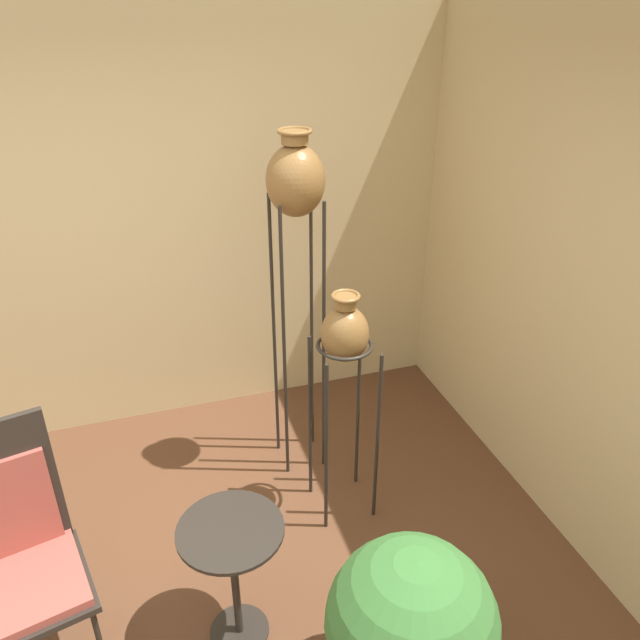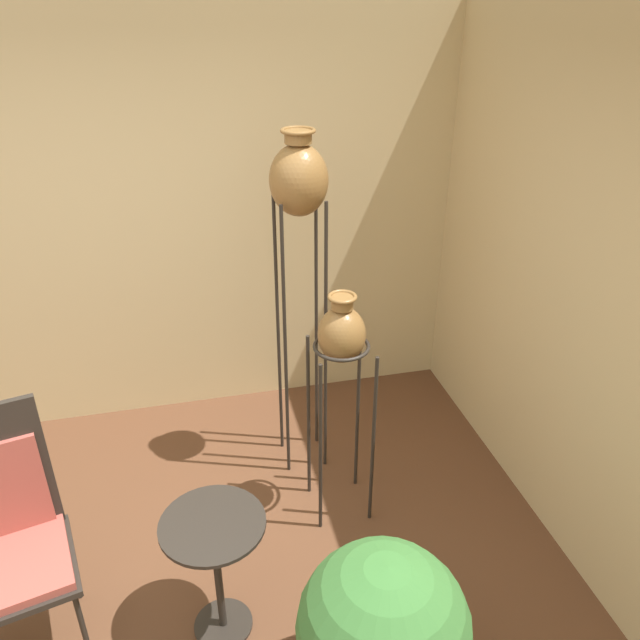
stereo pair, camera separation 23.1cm
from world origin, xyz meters
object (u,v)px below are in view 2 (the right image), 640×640
object	(u,v)px
vase_stand_medium	(342,342)
potted_plant	(383,637)
vase_stand_tall	(299,191)
side_table	(216,553)
chair	(5,530)

from	to	relation	value
vase_stand_medium	potted_plant	size ratio (longest dim) A/B	1.58
vase_stand_tall	vase_stand_medium	size ratio (longest dim) A/B	1.52
side_table	potted_plant	world-z (taller)	potted_plant
chair	vase_stand_medium	bearing A→B (deg)	2.84
chair	potted_plant	xyz separation A→B (m)	(1.45, -0.73, -0.17)
vase_stand_tall	chair	bearing A→B (deg)	-147.75
vase_stand_tall	side_table	xyz separation A→B (m)	(-0.63, -1.12, -1.27)
vase_stand_tall	vase_stand_medium	distance (m)	0.82
side_table	potted_plant	distance (m)	0.81
vase_stand_tall	potted_plant	distance (m)	2.10
chair	potted_plant	world-z (taller)	chair
vase_stand_medium	side_table	size ratio (longest dim) A/B	2.03
vase_stand_tall	potted_plant	size ratio (longest dim) A/B	2.39
chair	vase_stand_tall	bearing A→B (deg)	19.00
chair	potted_plant	bearing A→B (deg)	-40.00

